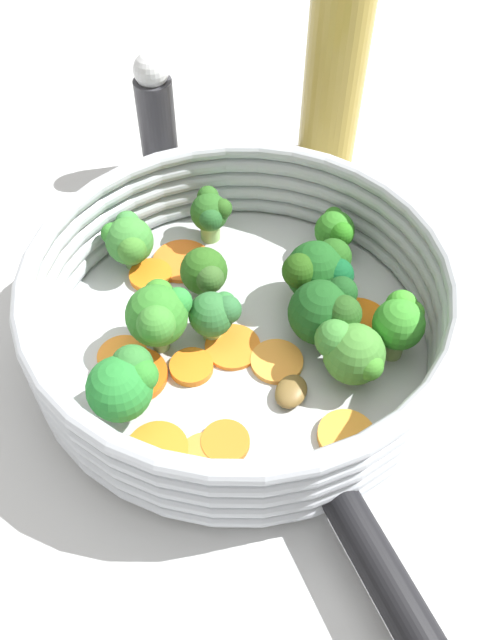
{
  "coord_description": "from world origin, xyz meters",
  "views": [
    {
      "loc": [
        0.27,
        -0.02,
        0.35
      ],
      "look_at": [
        0.0,
        0.0,
        0.03
      ],
      "focal_mm": 35.0,
      "sensor_mm": 36.0,
      "label": 1
    }
  ],
  "objects": [
    {
      "name": "broccoli_floret_7",
      "position": [
        -0.07,
        0.08,
        0.04
      ],
      "size": [
        0.04,
        0.03,
        0.04
      ],
      "color": "#63914C",
      "rests_on": "skillet"
    },
    {
      "name": "broccoli_floret_10",
      "position": [
        0.02,
        0.1,
        0.04
      ],
      "size": [
        0.04,
        0.03,
        0.05
      ],
      "color": "#7C9652",
      "rests_on": "skillet"
    },
    {
      "name": "carrot_slice_2",
      "position": [
        0.01,
        -0.08,
        0.01
      ],
      "size": [
        0.05,
        0.05,
        0.0
      ],
      "primitive_type": "cylinder",
      "rotation": [
        0.0,
        0.0,
        5.37
      ],
      "color": "orange",
      "rests_on": "skillet"
    },
    {
      "name": "skillet_rivet_left",
      "position": [
        0.13,
        0.01,
        0.02
      ],
      "size": [
        0.01,
        0.01,
        0.01
      ],
      "primitive_type": "sphere",
      "color": "#B5B4BC",
      "rests_on": "skillet"
    },
    {
      "name": "skillet_rim_wall",
      "position": [
        0.0,
        0.0,
        0.04
      ],
      "size": [
        0.28,
        0.28,
        0.06
      ],
      "color": "#AFB5BF",
      "rests_on": "skillet"
    },
    {
      "name": "ground_plane",
      "position": [
        0.0,
        0.0,
        0.0
      ],
      "size": [
        4.0,
        4.0,
        0.0
      ],
      "primitive_type": "plane",
      "color": "#B5B7B9"
    },
    {
      "name": "broccoli_floret_5",
      "position": [
        -0.03,
        0.06,
        0.04
      ],
      "size": [
        0.04,
        0.05,
        0.05
      ],
      "color": "#6B8553",
      "rests_on": "skillet"
    },
    {
      "name": "broccoli_floret_1",
      "position": [
        -0.1,
        -0.01,
        0.04
      ],
      "size": [
        0.04,
        0.03,
        0.04
      ],
      "color": "#84AF5C",
      "rests_on": "skillet"
    },
    {
      "name": "skillet",
      "position": [
        0.0,
        0.0,
        0.01
      ],
      "size": [
        0.27,
        0.27,
        0.01
      ],
      "primitive_type": "cylinder",
      "color": "#B2B5B7",
      "rests_on": "ground_plane"
    },
    {
      "name": "carrot_slice_10",
      "position": [
        -0.07,
        -0.04,
        0.01
      ],
      "size": [
        0.06,
        0.06,
        0.0
      ],
      "primitive_type": "cylinder",
      "rotation": [
        0.0,
        0.0,
        5.32
      ],
      "color": "orange",
      "rests_on": "skillet"
    },
    {
      "name": "salt_shaker",
      "position": [
        -0.21,
        -0.05,
        0.06
      ],
      "size": [
        0.03,
        0.03,
        0.11
      ],
      "color": "#333338",
      "rests_on": "ground_plane"
    },
    {
      "name": "carrot_slice_5",
      "position": [
        0.03,
        -0.03,
        0.02
      ],
      "size": [
        0.04,
        0.04,
        0.01
      ],
      "primitive_type": "cylinder",
      "rotation": [
        0.0,
        0.0,
        2.91
      ],
      "color": "orange",
      "rests_on": "skillet"
    },
    {
      "name": "mushroom_piece_0",
      "position": [
        0.05,
        0.03,
        0.02
      ],
      "size": [
        0.03,
        0.03,
        0.01
      ],
      "primitive_type": "ellipsoid",
      "rotation": [
        0.0,
        0.0,
        2.61
      ],
      "color": "brown",
      "rests_on": "skillet"
    },
    {
      "name": "oil_bottle",
      "position": [
        -0.22,
        0.1,
        0.11
      ],
      "size": [
        0.05,
        0.05,
        0.25
      ],
      "color": "olive",
      "rests_on": "ground_plane"
    },
    {
      "name": "carrot_slice_7",
      "position": [
        0.1,
        -0.03,
        0.01
      ],
      "size": [
        0.05,
        0.05,
        0.0
      ],
      "primitive_type": "cylinder",
      "rotation": [
        0.0,
        0.0,
        1.24
      ],
      "color": "orange",
      "rests_on": "skillet"
    },
    {
      "name": "broccoli_floret_6",
      "position": [
        0.01,
        -0.05,
        0.05
      ],
      "size": [
        0.05,
        0.04,
        0.05
      ],
      "color": "#7DA65E",
      "rests_on": "skillet"
    },
    {
      "name": "broccoli_floret_0",
      "position": [
        0.05,
        -0.07,
        0.04
      ],
      "size": [
        0.05,
        0.04,
        0.05
      ],
      "color": "#6E975A",
      "rests_on": "skillet"
    },
    {
      "name": "carrot_slice_9",
      "position": [
        0.03,
        0.02,
        0.01
      ],
      "size": [
        0.05,
        0.05,
        0.0
      ],
      "primitive_type": "cylinder",
      "rotation": [
        0.0,
        0.0,
        2.6
      ],
      "color": "orange",
      "rests_on": "skillet"
    },
    {
      "name": "carrot_slice_3",
      "position": [
        0.09,
        -0.06,
        0.01
      ],
      "size": [
        0.05,
        0.05,
        0.0
      ],
      "primitive_type": "cylinder",
      "rotation": [
        0.0,
        0.0,
        5.12
      ],
      "color": "orange",
      "rests_on": "skillet"
    },
    {
      "name": "carrot_slice_8",
      "position": [
        0.09,
        0.06,
        0.02
      ],
      "size": [
        0.05,
        0.05,
        0.0
      ],
      "primitive_type": "cylinder",
      "rotation": [
        0.0,
        0.0,
        5.66
      ],
      "color": "orange",
      "rests_on": "skillet"
    },
    {
      "name": "carrot_slice_1",
      "position": [
        -0.0,
        0.08,
        0.02
      ],
      "size": [
        0.06,
        0.06,
        0.01
      ],
      "primitive_type": "cylinder",
      "rotation": [
        0.0,
        0.0,
        5.12
      ],
      "color": "orange",
      "rests_on": "skillet"
    },
    {
      "name": "skillet_rivet_right",
      "position": [
        0.11,
        0.07,
        0.02
      ],
      "size": [
        0.01,
        0.01,
        0.01
      ],
      "primitive_type": "sphere",
      "color": "#B2B1B3",
      "rests_on": "skillet"
    },
    {
      "name": "broccoli_floret_4",
      "position": [
        0.01,
        0.06,
        0.04
      ],
      "size": [
        0.04,
        0.05,
        0.05
      ],
      "color": "#85B56C",
      "rests_on": "skillet"
    },
    {
      "name": "carrot_slice_6",
      "position": [
        0.08,
        -0.02,
        0.01
      ],
      "size": [
        0.03,
        0.03,
        0.0
      ],
      "primitive_type": "cylinder",
      "rotation": [
        0.0,
        0.0,
        4.65
      ],
      "color": "orange",
      "rests_on": "skillet"
    },
    {
      "name": "broccoli_floret_9",
      "position": [
        -0.0,
        -0.02,
        0.04
      ],
      "size": [
        0.03,
        0.04,
        0.04
      ],
      "color": "#8CB366",
      "rests_on": "skillet"
    },
    {
      "name": "broccoli_floret_3",
      "position": [
        0.04,
        0.07,
        0.04
      ],
      "size": [
        0.04,
        0.04,
        0.05
      ],
      "color": "#7E9751",
      "rests_on": "skillet"
    },
    {
      "name": "broccoli_floret_2",
      "position": [
        -0.07,
        -0.08,
        0.04
      ],
      "size": [
        0.04,
        0.04,
        0.04
      ],
      "color": "#72A559",
      "rests_on": "skillet"
    },
    {
      "name": "carrot_slice_4",
      "position": [
        0.01,
        -0.01,
        0.01
      ],
      "size": [
        0.05,
        0.05,
        0.0
      ],
      "primitive_type": "cylinder",
      "rotation": [
        0.0,
        0.0,
        2.63
      ],
      "color": "orange",
      "rests_on": "skillet"
    },
    {
      "name": "carrot_slice_0",
      "position": [
        -0.06,
        -0.06,
        0.01
      ],
      "size": [
        0.04,
        0.04,
        0.0
      ],
      "primitive_type": "cylinder",
      "rotation": [
        0.0,
        0.0,
        4.18
      ],
      "color": "orange",
      "rests_on": "skillet"
    },
    {
      "name": "carrot_slice_11",
      "position": [
        0.03,
        -0.07,
        0.02
      ],
      "size": [
        0.06,
        0.06,
        0.01
      ],
      "primitive_type": "cylinder",
      "rotation": [
        0.0,
        0.0,
        2.63
      ],
      "color": "#E55C13",
      "rests_on": "skillet"
    },
    {
      "name": "mushroom_piece_1",
      "position": [
        -0.02,
        -0.05,
        0.02
      ],
      "size": [
        0.03,
        0.04,
        0.01
      ],
      "primitive_type": "ellipsoid",
      "rotation": [
        0.0,
        0.0,
        5.24
      ],
      "color": "#7E6243",
      "rests_on": "skillet"
    },
    {
      "name": "broccoli_floret_8",
      "position": [
        -0.04,
        -0.02,
        0.03
      ],
      "size": [
        0.04,
        0.03,
        0.04
      ],
      "color": "#7CAC6F",
      "rests_on": "skillet"
    }
  ]
}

